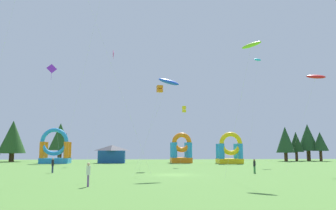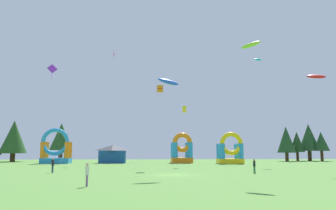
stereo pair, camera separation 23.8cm
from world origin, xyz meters
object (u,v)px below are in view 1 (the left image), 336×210
(inflatable_yellow_castle, at_px, (181,152))
(kite_yellow_box, at_px, (184,109))
(kite_purple_diamond, at_px, (52,70))
(person_midfield, at_px, (254,165))
(kite_blue_parafoil, at_px, (169,82))
(person_far_side, at_px, (53,164))
(kite_pink_diamond, at_px, (114,54))
(kite_orange_box, at_px, (160,89))
(kite_red_parafoil, at_px, (316,77))
(inflatable_blue_arch, at_px, (230,152))
(kite_cyan_parafoil, at_px, (257,60))
(inflatable_red_slide, at_px, (55,151))
(kite_lime_parafoil, at_px, (251,45))
(festival_tent, at_px, (112,154))
(person_near_camera, at_px, (88,172))

(inflatable_yellow_castle, bearing_deg, kite_yellow_box, -93.95)
(kite_purple_diamond, bearing_deg, person_midfield, -32.54)
(kite_blue_parafoil, height_order, person_far_side, kite_blue_parafoil)
(kite_pink_diamond, distance_m, kite_orange_box, 25.78)
(person_midfield, bearing_deg, inflatable_yellow_castle, 159.83)
(kite_red_parafoil, xyz_separation_m, inflatable_blue_arch, (-4.82, 26.50, -9.92))
(inflatable_blue_arch, bearing_deg, kite_cyan_parafoil, -42.24)
(kite_pink_diamond, bearing_deg, kite_yellow_box, -44.80)
(kite_yellow_box, relative_size, inflatable_red_slide, 1.45)
(kite_orange_box, relative_size, inflatable_yellow_castle, 1.98)
(kite_lime_parafoil, relative_size, kite_cyan_parafoil, 0.65)
(kite_red_parafoil, bearing_deg, kite_yellow_box, 131.10)
(kite_cyan_parafoil, height_order, person_midfield, kite_cyan_parafoil)
(kite_purple_diamond, relative_size, festival_tent, 3.25)
(inflatable_yellow_castle, bearing_deg, inflatable_blue_arch, -26.73)
(kite_purple_diamond, distance_m, kite_cyan_parafoil, 39.41)
(kite_blue_parafoil, xyz_separation_m, kite_pink_diamond, (-9.65, 35.42, 13.33))
(person_far_side, relative_size, inflatable_blue_arch, 0.28)
(kite_orange_box, distance_m, inflatable_yellow_castle, 23.95)
(kite_lime_parafoil, relative_size, kite_yellow_box, 1.30)
(person_midfield, bearing_deg, person_near_camera, -82.43)
(kite_yellow_box, height_order, kite_orange_box, kite_orange_box)
(kite_purple_diamond, bearing_deg, kite_red_parafoil, -25.68)
(kite_pink_diamond, height_order, kite_orange_box, kite_pink_diamond)
(kite_cyan_parafoil, height_order, kite_pink_diamond, kite_pink_diamond)
(kite_lime_parafoil, bearing_deg, person_midfield, 72.26)
(kite_cyan_parafoil, distance_m, inflatable_red_slide, 45.21)
(kite_orange_box, relative_size, festival_tent, 2.34)
(person_far_side, height_order, person_near_camera, person_near_camera)
(kite_red_parafoil, bearing_deg, person_far_side, 177.32)
(kite_blue_parafoil, bearing_deg, inflatable_yellow_castle, 81.57)
(kite_red_parafoil, height_order, person_far_side, kite_red_parafoil)
(person_near_camera, bearing_deg, kite_red_parafoil, 117.93)
(inflatable_yellow_castle, bearing_deg, kite_red_parafoil, -65.44)
(kite_purple_diamond, distance_m, kite_red_parafoil, 43.56)
(kite_purple_diamond, bearing_deg, person_near_camera, -69.31)
(person_far_side, height_order, inflatable_red_slide, inflatable_red_slide)
(kite_orange_box, distance_m, person_midfield, 19.15)
(kite_yellow_box, relative_size, inflatable_blue_arch, 1.65)
(kite_lime_parafoil, relative_size, inflatable_yellow_castle, 2.13)
(festival_tent, bearing_deg, kite_purple_diamond, -128.33)
(kite_yellow_box, distance_m, person_near_camera, 34.82)
(person_far_side, relative_size, person_midfield, 1.07)
(inflatable_yellow_castle, bearing_deg, inflatable_red_slide, -176.99)
(kite_yellow_box, height_order, inflatable_red_slide, kite_yellow_box)
(inflatable_blue_arch, bearing_deg, kite_orange_box, -132.80)
(kite_purple_diamond, distance_m, inflatable_red_slide, 18.27)
(kite_cyan_parafoil, bearing_deg, kite_blue_parafoil, -126.87)
(kite_red_parafoil, distance_m, person_near_camera, 32.14)
(kite_cyan_parafoil, height_order, kite_blue_parafoil, kite_cyan_parafoil)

